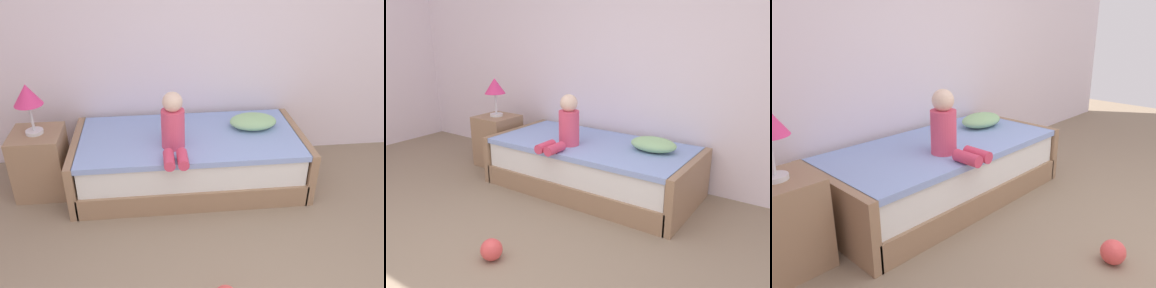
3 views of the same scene
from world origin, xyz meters
TOP-DOWN VIEW (x-y plane):
  - wall_rear at (0.00, 2.60)m, footprint 7.20×0.10m
  - bed at (-0.32, 2.00)m, footprint 2.11×1.00m
  - nightstand at (-1.67, 2.00)m, footprint 0.44×0.44m
  - table_lamp at (-1.67, 2.00)m, footprint 0.24×0.24m
  - child_figure at (-0.48, 1.77)m, footprint 0.20×0.51m
  - pillow at (0.29, 2.10)m, footprint 0.44×0.30m

SIDE VIEW (x-z plane):
  - bed at x=-0.32m, z-range 0.00..0.50m
  - nightstand at x=-1.67m, z-range 0.00..0.60m
  - pillow at x=0.29m, z-range 0.50..0.63m
  - child_figure at x=-0.48m, z-range 0.45..0.96m
  - table_lamp at x=-1.67m, z-range 0.71..1.16m
  - wall_rear at x=0.00m, z-range 0.00..2.90m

